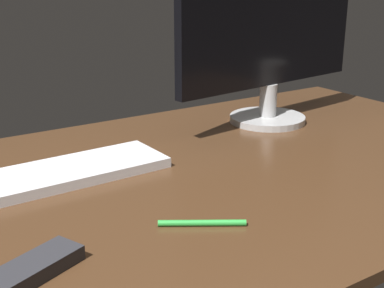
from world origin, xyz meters
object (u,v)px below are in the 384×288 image
at_px(tv_remote, 18,277).
at_px(pen, 202,223).
at_px(keyboard, 62,173).
at_px(monitor, 271,33).

bearing_deg(tv_remote, pen, -21.58).
bearing_deg(keyboard, monitor, 6.47).
distance_m(keyboard, pen, 0.32).
bearing_deg(monitor, pen, -146.77).
xyz_separation_m(keyboard, pen, (0.11, -0.30, -0.00)).
height_order(monitor, pen, monitor).
bearing_deg(pen, monitor, 72.10).
relative_size(keyboard, pen, 2.94).
bearing_deg(pen, keyboard, 142.13).
bearing_deg(monitor, keyboard, -178.32).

